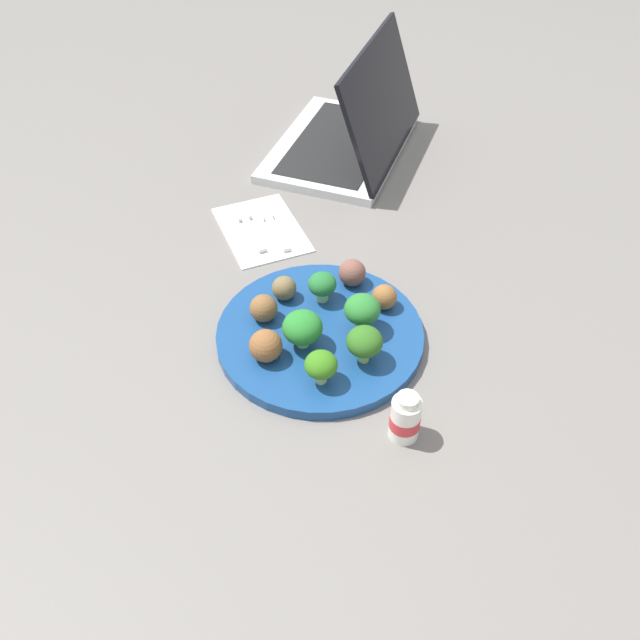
{
  "coord_description": "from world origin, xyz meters",
  "views": [
    {
      "loc": [
        -0.58,
        0.31,
        0.67
      ],
      "look_at": [
        0.0,
        0.0,
        0.04
      ],
      "focal_mm": 38.62,
      "sensor_mm": 36.0,
      "label": 1
    }
  ],
  "objects_px": {
    "meatball_mid_right": "(266,346)",
    "meatball_center": "(264,308)",
    "meatball_front_right": "(352,273)",
    "meatball_mid_left": "(284,288)",
    "meatball_back_left": "(384,297)",
    "broccoli_floret_center": "(321,365)",
    "yogurt_bottle": "(405,418)",
    "broccoli_floret_front_right": "(322,285)",
    "napkin": "(262,229)",
    "broccoli_floret_back_right": "(364,342)",
    "broccoli_floret_front_left": "(302,328)",
    "laptop": "(352,134)",
    "broccoli_floret_back_left": "(362,310)",
    "knife": "(270,222)",
    "fork": "(249,226)",
    "plate": "(320,335)"
  },
  "relations": [
    {
      "from": "broccoli_floret_center",
      "to": "yogurt_bottle",
      "type": "xyz_separation_m",
      "value": [
        -0.11,
        -0.05,
        -0.01
      ]
    },
    {
      "from": "broccoli_floret_center",
      "to": "knife",
      "type": "bearing_deg",
      "value": -15.22
    },
    {
      "from": "meatball_mid_right",
      "to": "yogurt_bottle",
      "type": "relative_size",
      "value": 0.63
    },
    {
      "from": "meatball_front_right",
      "to": "fork",
      "type": "distance_m",
      "value": 0.22
    },
    {
      "from": "meatball_center",
      "to": "meatball_front_right",
      "type": "height_order",
      "value": "same"
    },
    {
      "from": "broccoli_floret_front_right",
      "to": "knife",
      "type": "relative_size",
      "value": 0.31
    },
    {
      "from": "broccoli_floret_front_left",
      "to": "meatball_mid_left",
      "type": "xyz_separation_m",
      "value": [
        0.09,
        -0.02,
        -0.01
      ]
    },
    {
      "from": "meatball_mid_left",
      "to": "meatball_back_left",
      "type": "distance_m",
      "value": 0.14
    },
    {
      "from": "broccoli_floret_front_left",
      "to": "meatball_back_left",
      "type": "bearing_deg",
      "value": -84.67
    },
    {
      "from": "laptop",
      "to": "napkin",
      "type": "bearing_deg",
      "value": 119.25
    },
    {
      "from": "meatball_mid_right",
      "to": "broccoli_floret_front_right",
      "type": "bearing_deg",
      "value": -61.43
    },
    {
      "from": "broccoli_floret_front_left",
      "to": "meatball_mid_right",
      "type": "distance_m",
      "value": 0.05
    },
    {
      "from": "broccoli_floret_front_right",
      "to": "broccoli_floret_back_left",
      "type": "xyz_separation_m",
      "value": [
        -0.08,
        -0.02,
        0.01
      ]
    },
    {
      "from": "broccoli_floret_back_right",
      "to": "meatball_front_right",
      "type": "distance_m",
      "value": 0.15
    },
    {
      "from": "meatball_mid_left",
      "to": "laptop",
      "type": "relative_size",
      "value": 0.09
    },
    {
      "from": "broccoli_floret_back_right",
      "to": "napkin",
      "type": "xyz_separation_m",
      "value": [
        0.33,
        -0.01,
        -0.05
      ]
    },
    {
      "from": "meatball_mid_left",
      "to": "meatball_front_right",
      "type": "bearing_deg",
      "value": -100.79
    },
    {
      "from": "meatball_front_right",
      "to": "knife",
      "type": "xyz_separation_m",
      "value": [
        0.2,
        0.03,
        -0.03
      ]
    },
    {
      "from": "broccoli_floret_front_right",
      "to": "meatball_mid_left",
      "type": "bearing_deg",
      "value": 57.1
    },
    {
      "from": "meatball_mid_right",
      "to": "meatball_front_right",
      "type": "bearing_deg",
      "value": -66.68
    },
    {
      "from": "laptop",
      "to": "broccoli_floret_front_left",
      "type": "bearing_deg",
      "value": 142.64
    },
    {
      "from": "broccoli_floret_back_right",
      "to": "meatball_front_right",
      "type": "xyz_separation_m",
      "value": [
        0.14,
        -0.06,
        -0.01
      ]
    },
    {
      "from": "broccoli_floret_front_left",
      "to": "napkin",
      "type": "distance_m",
      "value": 0.28
    },
    {
      "from": "meatball_mid_right",
      "to": "laptop",
      "type": "height_order",
      "value": "laptop"
    },
    {
      "from": "plate",
      "to": "fork",
      "type": "height_order",
      "value": "plate"
    },
    {
      "from": "broccoli_floret_center",
      "to": "meatball_back_left",
      "type": "distance_m",
      "value": 0.16
    },
    {
      "from": "broccoli_floret_center",
      "to": "yogurt_bottle",
      "type": "distance_m",
      "value": 0.12
    },
    {
      "from": "meatball_mid_right",
      "to": "napkin",
      "type": "xyz_separation_m",
      "value": [
        0.27,
        -0.12,
        -0.04
      ]
    },
    {
      "from": "meatball_mid_left",
      "to": "broccoli_floret_back_right",
      "type": "bearing_deg",
      "value": -166.91
    },
    {
      "from": "plate",
      "to": "fork",
      "type": "bearing_deg",
      "value": -3.54
    },
    {
      "from": "yogurt_bottle",
      "to": "laptop",
      "type": "xyz_separation_m",
      "value": [
        0.59,
        -0.27,
        0.01
      ]
    },
    {
      "from": "broccoli_floret_back_left",
      "to": "broccoli_floret_center",
      "type": "height_order",
      "value": "broccoli_floret_back_left"
    },
    {
      "from": "fork",
      "to": "knife",
      "type": "xyz_separation_m",
      "value": [
        -0.0,
        -0.04,
        -0.0
      ]
    },
    {
      "from": "meatball_mid_right",
      "to": "meatball_center",
      "type": "distance_m",
      "value": 0.07
    },
    {
      "from": "broccoli_floret_front_left",
      "to": "broccoli_floret_center",
      "type": "height_order",
      "value": "broccoli_floret_front_left"
    },
    {
      "from": "meatball_mid_right",
      "to": "fork",
      "type": "bearing_deg",
      "value": -19.76
    },
    {
      "from": "broccoli_floret_front_left",
      "to": "fork",
      "type": "height_order",
      "value": "broccoli_floret_front_left"
    },
    {
      "from": "broccoli_floret_center",
      "to": "yogurt_bottle",
      "type": "height_order",
      "value": "yogurt_bottle"
    },
    {
      "from": "broccoli_floret_front_right",
      "to": "meatball_back_left",
      "type": "xyz_separation_m",
      "value": [
        -0.05,
        -0.07,
        -0.01
      ]
    },
    {
      "from": "broccoli_floret_back_left",
      "to": "knife",
      "type": "relative_size",
      "value": 0.38
    },
    {
      "from": "napkin",
      "to": "knife",
      "type": "xyz_separation_m",
      "value": [
        0.01,
        -0.02,
        0.0
      ]
    },
    {
      "from": "meatball_back_left",
      "to": "meatball_front_right",
      "type": "bearing_deg",
      "value": 12.52
    },
    {
      "from": "broccoli_floret_back_left",
      "to": "napkin",
      "type": "xyz_separation_m",
      "value": [
        0.28,
        0.02,
        -0.05
      ]
    },
    {
      "from": "yogurt_bottle",
      "to": "broccoli_floret_front_right",
      "type": "bearing_deg",
      "value": -4.99
    },
    {
      "from": "broccoli_floret_center",
      "to": "knife",
      "type": "xyz_separation_m",
      "value": [
        0.35,
        -0.09,
        -0.04
      ]
    },
    {
      "from": "knife",
      "to": "yogurt_bottle",
      "type": "xyz_separation_m",
      "value": [
        -0.45,
        0.04,
        0.02
      ]
    },
    {
      "from": "meatball_back_left",
      "to": "napkin",
      "type": "distance_m",
      "value": 0.27
    },
    {
      "from": "broccoli_floret_center",
      "to": "broccoli_floret_back_right",
      "type": "bearing_deg",
      "value": -84.99
    },
    {
      "from": "broccoli_floret_back_right",
      "to": "yogurt_bottle",
      "type": "relative_size",
      "value": 0.76
    },
    {
      "from": "napkin",
      "to": "knife",
      "type": "relative_size",
      "value": 1.17
    }
  ]
}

